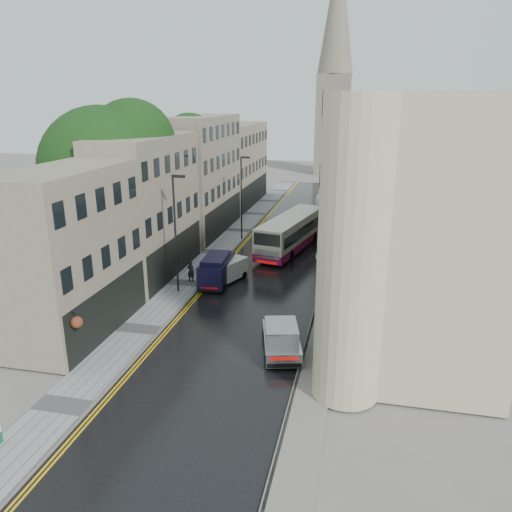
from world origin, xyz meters
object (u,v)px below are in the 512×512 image
at_px(pedestrian, 191,271).
at_px(lamp_post_far, 241,199).
at_px(silver_hatchback, 267,352).
at_px(lamp_post_near, 176,235).
at_px(tree_near, 105,191).
at_px(cream_bus, 266,240).
at_px(tree_far, 171,176).
at_px(white_van, 208,274).
at_px(white_lorry, 317,214).
at_px(navy_van, 200,275).

relative_size(pedestrian, lamp_post_far, 0.20).
bearing_deg(silver_hatchback, lamp_post_near, 119.49).
relative_size(tree_near, cream_bus, 1.18).
bearing_deg(pedestrian, tree_far, -58.13).
xyz_separation_m(pedestrian, lamp_post_near, (-0.21, -2.25, 3.49)).
xyz_separation_m(cream_bus, silver_hatchback, (3.90, -18.88, -0.77)).
xyz_separation_m(silver_hatchback, white_van, (-6.88, 11.16, 0.02)).
distance_m(pedestrian, lamp_post_far, 13.33).
distance_m(tree_far, white_van, 16.59).
bearing_deg(tree_far, pedestrian, -63.59).
xyz_separation_m(tree_near, white_lorry, (14.92, 17.45, -4.98)).
relative_size(white_van, lamp_post_near, 0.44).
relative_size(tree_near, lamp_post_far, 1.68).
bearing_deg(tree_near, silver_hatchback, -37.33).
xyz_separation_m(silver_hatchback, lamp_post_far, (-7.44, 24.17, 3.39)).
height_order(silver_hatchback, lamp_post_near, lamp_post_near).
distance_m(cream_bus, lamp_post_far, 6.89).
distance_m(tree_near, pedestrian, 9.17).
xyz_separation_m(tree_far, silver_hatchback, (14.94, -24.63, -5.37)).
relative_size(tree_near, lamp_post_near, 1.61).
height_order(tree_near, white_lorry, tree_near).
xyz_separation_m(silver_hatchback, navy_van, (-7.04, 9.78, 0.37)).
bearing_deg(silver_hatchback, tree_far, 107.40).
height_order(silver_hatchback, navy_van, navy_van).
distance_m(pedestrian, lamp_post_near, 4.15).
xyz_separation_m(tree_far, navy_van, (7.90, -14.85, -5.00)).
height_order(tree_far, lamp_post_far, tree_far).
bearing_deg(lamp_post_far, pedestrian, -94.76).
bearing_deg(tree_far, cream_bus, -27.49).
relative_size(cream_bus, lamp_post_near, 1.37).
distance_m(cream_bus, silver_hatchback, 19.29).
relative_size(tree_near, pedestrian, 8.41).
bearing_deg(lamp_post_far, white_van, -88.39).
bearing_deg(tree_far, navy_van, -61.99).
relative_size(silver_hatchback, navy_van, 0.94).
bearing_deg(cream_bus, white_van, -99.18).
bearing_deg(lamp_post_far, tree_far, 175.62).
distance_m(tree_far, cream_bus, 13.28).
bearing_deg(pedestrian, lamp_post_near, 90.12).
xyz_separation_m(white_van, lamp_post_near, (-1.65, -2.12, 3.55)).
height_order(cream_bus, white_lorry, white_lorry).
xyz_separation_m(tree_near, navy_van, (8.20, -1.85, -5.72)).
xyz_separation_m(white_van, pedestrian, (-1.44, 0.12, 0.06)).
xyz_separation_m(cream_bus, pedestrian, (-4.42, -7.60, -0.68)).
relative_size(white_lorry, white_van, 1.94).
relative_size(tree_far, lamp_post_near, 1.44).
bearing_deg(tree_near, white_lorry, 49.47).
height_order(tree_near, navy_van, tree_near).
relative_size(tree_far, navy_van, 2.63).
xyz_separation_m(tree_far, lamp_post_far, (7.50, -0.46, -1.98)).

